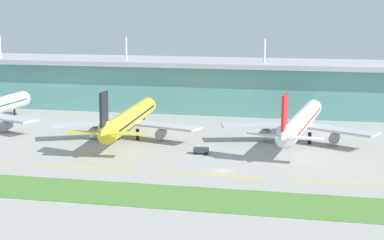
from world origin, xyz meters
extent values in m
plane|color=#A8A59E|center=(0.00, 0.00, 0.00)|extent=(600.00, 600.00, 0.00)
cube|color=#5B9E93|center=(0.00, 95.54, 9.28)|extent=(280.00, 28.00, 18.56)
cube|color=#B2B2B7|center=(0.00, 95.54, 19.46)|extent=(288.00, 34.00, 1.80)
cylinder|color=silver|center=(-112.00, 89.94, 24.86)|extent=(0.90, 0.90, 9.00)
cylinder|color=silver|center=(-56.00, 89.94, 24.86)|extent=(0.90, 0.90, 9.00)
cylinder|color=silver|center=(0.00, 89.94, 24.86)|extent=(0.90, 0.90, 9.00)
cone|color=silver|center=(-90.90, 70.23, 6.50)|extent=(5.55, 4.06, 5.51)
cube|color=#B7BABF|center=(-79.29, 33.59, 5.20)|extent=(24.77, 15.50, 0.70)
cylinder|color=gray|center=(-80.48, 35.05, 2.40)|extent=(3.25, 4.53, 3.20)
cylinder|color=black|center=(-91.00, 60.71, 1.80)|extent=(0.70, 0.70, 3.60)
cylinder|color=yellow|center=(-36.78, 34.96, 6.50)|extent=(9.72, 54.34, 5.80)
cone|color=yellow|center=(-38.89, 63.91, 6.50)|extent=(5.79, 4.39, 5.51)
cone|color=yellow|center=(-34.59, 5.01, 7.70)|extent=(5.40, 6.97, 5.72)
cube|color=black|center=(-34.67, 6.00, 14.15)|extent=(1.16, 6.43, 9.50)
cube|color=yellow|center=(-40.12, 5.10, 7.50)|extent=(10.21, 3.92, 0.36)
cube|color=yellow|center=(-29.15, 5.91, 7.50)|extent=(10.21, 3.92, 0.36)
cube|color=#B7BABF|center=(-48.43, 29.67, 5.20)|extent=(24.54, 16.69, 0.70)
cylinder|color=gray|center=(-47.33, 31.20, 2.40)|extent=(3.52, 4.72, 3.20)
cube|color=#B7BABF|center=(-24.49, 31.42, 5.20)|extent=(24.93, 13.82, 0.70)
cylinder|color=gray|center=(-25.79, 32.77, 2.40)|extent=(3.52, 4.72, 3.20)
cylinder|color=black|center=(-38.25, 55.17, 1.80)|extent=(0.70, 0.70, 3.60)
cylinder|color=black|center=(-39.75, 31.73, 1.80)|extent=(1.10, 1.10, 3.60)
cylinder|color=black|center=(-33.37, 32.20, 1.80)|extent=(1.10, 1.10, 3.60)
cube|color=black|center=(-36.78, 34.96, 6.90)|extent=(9.36, 48.95, 0.60)
cylinder|color=white|center=(17.28, 41.70, 6.50)|extent=(11.04, 56.79, 5.80)
cone|color=white|center=(20.10, 71.82, 6.50)|extent=(5.86, 4.50, 5.51)
cone|color=white|center=(14.37, 10.59, 7.70)|extent=(5.53, 7.06, 5.72)
cube|color=red|center=(14.47, 11.59, 14.15)|extent=(1.29, 6.44, 9.50)
cube|color=white|center=(8.94, 11.60, 7.50)|extent=(10.25, 4.12, 0.36)
cube|color=white|center=(19.89, 10.58, 7.50)|extent=(10.25, 4.12, 0.36)
cube|color=#B7BABF|center=(4.92, 38.42, 5.20)|extent=(24.94, 13.39, 0.70)
cylinder|color=gray|center=(6.25, 39.74, 2.40)|extent=(3.61, 4.78, 3.20)
cube|color=#B7BABF|center=(28.82, 36.18, 5.20)|extent=(24.44, 17.06, 0.70)
cylinder|color=gray|center=(27.76, 37.73, 2.40)|extent=(3.61, 4.78, 3.20)
cylinder|color=black|center=(19.26, 62.80, 1.80)|extent=(0.70, 0.70, 3.60)
cylinder|color=black|center=(13.82, 39.02, 1.80)|extent=(1.10, 1.10, 3.60)
cylinder|color=black|center=(20.19, 38.42, 1.80)|extent=(1.10, 1.10, 3.60)
cube|color=red|center=(17.28, 41.70, 6.90)|extent=(10.55, 51.17, 0.60)
cube|color=yellow|center=(-37.00, -4.70, 0.02)|extent=(28.00, 0.70, 0.04)
cube|color=yellow|center=(-3.00, -4.70, 0.02)|extent=(28.00, 0.70, 0.04)
cube|color=yellow|center=(31.00, -4.70, 0.02)|extent=(28.00, 0.70, 0.04)
cube|color=#518438|center=(0.00, -25.30, 0.05)|extent=(300.00, 18.00, 0.10)
cube|color=#333842|center=(-9.71, 17.87, 1.15)|extent=(4.67, 2.93, 1.40)
cylinder|color=black|center=(-8.32, 19.13, 0.45)|extent=(0.94, 0.46, 0.90)
cylinder|color=black|center=(-8.05, 16.99, 0.45)|extent=(0.94, 0.46, 0.90)
cylinder|color=black|center=(-11.37, 18.75, 0.45)|extent=(0.94, 0.46, 0.90)
cylinder|color=black|center=(-11.10, 16.61, 0.45)|extent=(0.94, 0.46, 0.90)
camera|label=1|loc=(27.97, -161.20, 42.67)|focal=60.84mm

